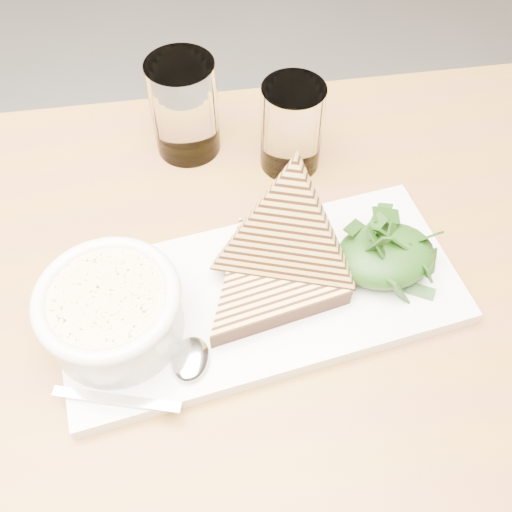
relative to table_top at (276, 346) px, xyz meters
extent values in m
plane|color=slate|center=(-0.25, 0.12, -0.73)|extent=(6.00, 6.00, 0.00)
cube|color=brown|center=(0.00, 0.00, 0.00)|extent=(1.19, 0.84, 0.04)
cylinder|color=brown|center=(0.52, 0.33, -0.38)|extent=(0.06, 0.06, 0.71)
cube|color=white|center=(-0.01, 0.04, 0.03)|extent=(0.41, 0.21, 0.02)
cylinder|color=white|center=(-0.15, 0.03, 0.06)|extent=(0.13, 0.13, 0.05)
cylinder|color=beige|center=(-0.15, 0.03, 0.09)|extent=(0.11, 0.11, 0.01)
torus|color=white|center=(-0.15, 0.03, 0.09)|extent=(0.13, 0.13, 0.01)
ellipsoid|color=black|center=(0.12, 0.05, 0.06)|extent=(0.10, 0.08, 0.04)
ellipsoid|color=silver|center=(-0.09, -0.02, 0.04)|extent=(0.05, 0.05, 0.01)
cube|color=silver|center=(-0.16, -0.04, 0.04)|extent=(0.11, 0.05, 0.00)
cylinder|color=white|center=(-0.04, 0.28, 0.08)|extent=(0.08, 0.08, 0.12)
cylinder|color=white|center=(0.07, 0.23, 0.07)|extent=(0.07, 0.07, 0.11)
camera|label=1|loc=(-0.08, -0.25, 0.52)|focal=40.00mm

